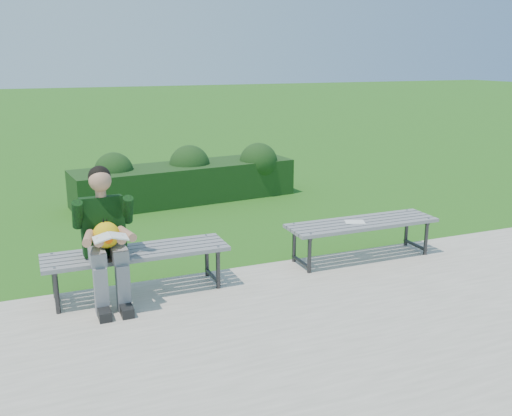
{
  "coord_description": "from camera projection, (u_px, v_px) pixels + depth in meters",
  "views": [
    {
      "loc": [
        -2.17,
        -5.65,
        2.33
      ],
      "look_at": [
        0.08,
        -0.17,
        0.74
      ],
      "focal_mm": 40.0,
      "sensor_mm": 36.0,
      "label": 1
    }
  ],
  "objects": [
    {
      "name": "bench_left",
      "position": [
        137.0,
        256.0,
        5.63
      ],
      "size": [
        1.8,
        0.5,
        0.46
      ],
      "color": "slate",
      "rests_on": "walkway"
    },
    {
      "name": "paper_sheet",
      "position": [
        355.0,
        222.0,
        6.56
      ],
      "size": [
        0.26,
        0.23,
        0.01
      ],
      "color": "white",
      "rests_on": "bench_right"
    },
    {
      "name": "seated_boy",
      "position": [
        105.0,
        233.0,
        5.36
      ],
      "size": [
        0.56,
        0.76,
        1.31
      ],
      "color": "slate",
      "rests_on": "walkway"
    },
    {
      "name": "bench_right",
      "position": [
        362.0,
        226.0,
        6.62
      ],
      "size": [
        1.8,
        0.5,
        0.46
      ],
      "color": "slate",
      "rests_on": "walkway"
    },
    {
      "name": "ground",
      "position": [
        244.0,
        268.0,
        6.45
      ],
      "size": [
        80.0,
        80.0,
        0.0
      ],
      "color": "#397726",
      "rests_on": "ground"
    },
    {
      "name": "walkway",
      "position": [
        317.0,
        335.0,
        4.88
      ],
      "size": [
        30.0,
        3.5,
        0.02
      ],
      "color": "#AEA690",
      "rests_on": "ground"
    },
    {
      "name": "hedge",
      "position": [
        188.0,
        178.0,
        9.39
      ],
      "size": [
        3.71,
        1.28,
        0.9
      ],
      "color": "#1C3B12",
      "rests_on": "ground"
    }
  ]
}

